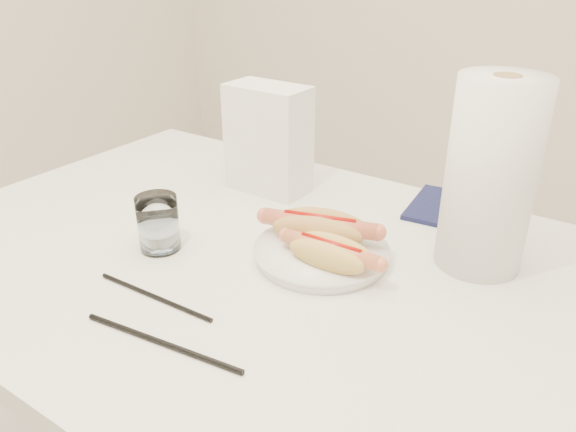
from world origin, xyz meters
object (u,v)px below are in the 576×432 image
Objects in this scene: hotdog_left at (320,228)px; paper_towel_roll at (490,176)px; water_glass at (158,223)px; table at (262,287)px; napkin_box at (268,139)px; plate at (321,254)px; hotdog_right at (331,253)px.

paper_towel_roll reaches higher than hotdog_left.
paper_towel_roll reaches higher than water_glass.
paper_towel_roll is at bearing 30.71° from table.
water_glass reaches higher than hotdog_left.
napkin_box is at bearing 173.31° from paper_towel_roll.
hotdog_right reaches higher than plate.
paper_towel_roll is (0.17, 0.16, 0.11)m from hotdog_right.
table is 7.57× the size of hotdog_right.
hotdog_right is at bearing -136.85° from paper_towel_roll.
hotdog_right is 0.28m from water_glass.
water_glass reaches higher than hotdog_right.
napkin_box is 0.72× the size of paper_towel_roll.
water_glass reaches higher than plate.
table is at bearing -55.87° from napkin_box.
napkin_box is at bearing 140.84° from hotdog_right.
hotdog_left is 0.88× the size of napkin_box.
hotdog_right is 0.35m from napkin_box.
hotdog_right is at bearing -61.71° from hotdog_left.
table is 0.14m from hotdog_left.
napkin_box is at bearing 142.38° from plate.
hotdog_right is at bearing -42.50° from plate.
table is at bearing -149.29° from paper_towel_roll.
table is 0.12m from plate.
napkin_box is (-0.27, 0.21, 0.07)m from hotdog_right.
napkin_box is (-0.15, 0.22, 0.16)m from table.
table is at bearing -152.11° from plate.
plate is 1.11× the size of hotdog_left.
hotdog_right is 0.76× the size of napkin_box.
plate is at bearing 136.64° from hotdog_right.
hotdog_left is at bearing 133.54° from hotdog_right.
hotdog_right is at bearing -37.44° from napkin_box.
hotdog_right is 1.73× the size of water_glass.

